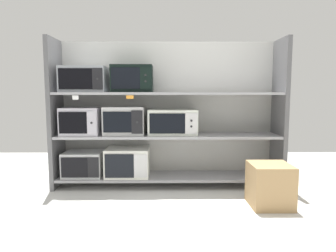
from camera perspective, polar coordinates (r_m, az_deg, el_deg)
name	(u,v)px	position (r m, az deg, el deg)	size (l,w,h in m)	color
ground	(169,221)	(2.75, 0.18, -17.76)	(6.59, 6.00, 0.02)	silver
back_panel	(168,112)	(3.76, -0.03, 2.63)	(2.79, 0.04, 1.74)	#B2B2AD
upright_left	(56,114)	(3.75, -20.70, 2.21)	(0.05, 0.45, 1.74)	#5B5B5E
upright_right	(280,114)	(3.77, 20.58, 2.24)	(0.05, 0.45, 1.74)	#5B5B5E
shelf_0	(168,176)	(3.65, 0.00, -9.61)	(2.59, 0.45, 0.03)	#99999E
microwave_0	(84,164)	(3.74, -15.76, -6.93)	(0.45, 0.39, 0.29)	#B2B4B5
microwave_1	(128,162)	(3.63, -7.68, -6.79)	(0.51, 0.42, 0.34)	silver
shelf_1	(168,136)	(3.55, 0.00, -1.85)	(2.59, 0.45, 0.03)	#99999E
microwave_2	(82,121)	(3.66, -16.09, 0.91)	(0.44, 0.42, 0.32)	#B5B2BE
microwave_3	(125,121)	(3.56, -8.29, 1.02)	(0.47, 0.38, 0.33)	#BBBBBB
microwave_4	(173,122)	(3.52, 0.88, 0.76)	(0.57, 0.36, 0.30)	silver
shelf_2	(168,94)	(3.51, 0.00, 6.23)	(2.59, 0.45, 0.03)	#99999E
microwave_5	(84,79)	(3.64, -15.73, 8.56)	(0.52, 0.36, 0.29)	#979DA5
microwave_6	(132,79)	(3.53, -6.84, 8.95)	(0.47, 0.34, 0.31)	black
price_tag_0	(75,98)	(3.43, -17.30, 5.22)	(0.07, 0.00, 0.05)	white
price_tag_1	(130,97)	(3.31, -7.30, 5.51)	(0.08, 0.00, 0.04)	orange
shipping_carton	(270,185)	(3.16, 18.91, -10.63)	(0.39, 0.39, 0.42)	tan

